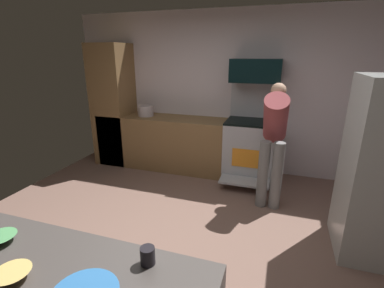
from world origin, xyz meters
TOP-DOWN VIEW (x-y plane):
  - ground_plane at (0.00, 0.00)m, footprint 5.20×4.80m
  - wall_back at (0.00, 2.34)m, footprint 5.20×0.12m
  - lower_cabinet_run at (-0.90, 1.98)m, footprint 2.40×0.60m
  - cabinet_column at (-1.90, 1.98)m, footprint 0.60×0.60m
  - oven_range at (0.55, 1.97)m, footprint 0.76×0.94m
  - microwave at (0.55, 2.06)m, footprint 0.74×0.38m
  - person_cook at (0.90, 1.28)m, footprint 0.31×0.65m
  - mixing_bowl_small at (-0.49, -1.33)m, footprint 0.17×0.17m
  - mixing_bowl_prep at (-0.18, -1.52)m, footprint 0.17×0.17m
  - mug_coffee at (0.38, -1.22)m, footprint 0.08×0.08m
  - stock_pot at (-1.27, 1.98)m, footprint 0.27×0.27m

SIDE VIEW (x-z plane):
  - ground_plane at x=0.00m, z-range -0.02..0.00m
  - lower_cabinet_run at x=-0.90m, z-range 0.00..0.90m
  - oven_range at x=0.55m, z-range -0.25..1.27m
  - mixing_bowl_small at x=-0.49m, z-range 0.90..0.95m
  - mixing_bowl_prep at x=-0.18m, z-range 0.90..0.95m
  - person_cook at x=0.90m, z-range 0.15..1.72m
  - mug_coffee at x=0.38m, z-range 0.90..1.00m
  - stock_pot at x=-1.27m, z-range 0.90..1.08m
  - cabinet_column at x=-1.90m, z-range 0.00..2.10m
  - wall_back at x=0.00m, z-range 0.00..2.60m
  - microwave at x=0.55m, z-range 1.52..1.86m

